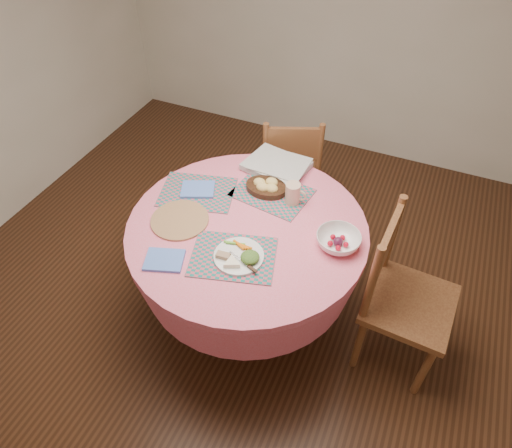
{
  "coord_description": "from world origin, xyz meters",
  "views": [
    {
      "loc": [
        0.71,
        -1.5,
        2.39
      ],
      "look_at": [
        0.05,
        0.0,
        0.78
      ],
      "focal_mm": 32.0,
      "sensor_mm": 36.0,
      "label": 1
    }
  ],
  "objects_px": {
    "chair_right": "(401,295)",
    "bread_bowl": "(266,186)",
    "dining_table": "(248,251)",
    "latte_mug": "(293,193)",
    "wicker_trivet": "(180,220)",
    "fruit_bowl": "(338,241)",
    "chair_back": "(290,168)",
    "dinner_plate": "(240,256)"
  },
  "relations": [
    {
      "from": "chair_right",
      "to": "dinner_plate",
      "type": "distance_m",
      "value": 0.86
    },
    {
      "from": "bread_bowl",
      "to": "dinner_plate",
      "type": "bearing_deg",
      "value": -81.23
    },
    {
      "from": "wicker_trivet",
      "to": "dinner_plate",
      "type": "xyz_separation_m",
      "value": [
        0.4,
        -0.12,
        0.02
      ]
    },
    {
      "from": "chair_back",
      "to": "latte_mug",
      "type": "bearing_deg",
      "value": 88.19
    },
    {
      "from": "dining_table",
      "to": "bread_bowl",
      "type": "xyz_separation_m",
      "value": [
        -0.01,
        0.29,
        0.23
      ]
    },
    {
      "from": "dining_table",
      "to": "chair_back",
      "type": "distance_m",
      "value": 0.89
    },
    {
      "from": "dining_table",
      "to": "wicker_trivet",
      "type": "height_order",
      "value": "wicker_trivet"
    },
    {
      "from": "chair_right",
      "to": "bread_bowl",
      "type": "relative_size",
      "value": 4.21
    },
    {
      "from": "dining_table",
      "to": "latte_mug",
      "type": "distance_m",
      "value": 0.4
    },
    {
      "from": "dinner_plate",
      "to": "chair_right",
      "type": "bearing_deg",
      "value": 22.08
    },
    {
      "from": "wicker_trivet",
      "to": "latte_mug",
      "type": "bearing_deg",
      "value": 37.05
    },
    {
      "from": "chair_back",
      "to": "bread_bowl",
      "type": "bearing_deg",
      "value": 74.19
    },
    {
      "from": "chair_right",
      "to": "dining_table",
      "type": "bearing_deg",
      "value": 99.43
    },
    {
      "from": "wicker_trivet",
      "to": "fruit_bowl",
      "type": "xyz_separation_m",
      "value": [
        0.79,
        0.16,
        0.03
      ]
    },
    {
      "from": "chair_right",
      "to": "fruit_bowl",
      "type": "height_order",
      "value": "chair_right"
    },
    {
      "from": "wicker_trivet",
      "to": "bread_bowl",
      "type": "bearing_deg",
      "value": 51.39
    },
    {
      "from": "latte_mug",
      "to": "wicker_trivet",
      "type": "bearing_deg",
      "value": -142.95
    },
    {
      "from": "chair_right",
      "to": "bread_bowl",
      "type": "distance_m",
      "value": 0.9
    },
    {
      "from": "wicker_trivet",
      "to": "chair_right",
      "type": "bearing_deg",
      "value": 9.45
    },
    {
      "from": "chair_right",
      "to": "chair_back",
      "type": "relative_size",
      "value": 1.08
    },
    {
      "from": "wicker_trivet",
      "to": "bread_bowl",
      "type": "distance_m",
      "value": 0.51
    },
    {
      "from": "chair_right",
      "to": "latte_mug",
      "type": "xyz_separation_m",
      "value": [
        -0.67,
        0.17,
        0.31
      ]
    },
    {
      "from": "wicker_trivet",
      "to": "latte_mug",
      "type": "height_order",
      "value": "latte_mug"
    },
    {
      "from": "chair_back",
      "to": "latte_mug",
      "type": "xyz_separation_m",
      "value": [
        0.24,
        -0.63,
        0.35
      ]
    },
    {
      "from": "dinner_plate",
      "to": "bread_bowl",
      "type": "xyz_separation_m",
      "value": [
        -0.08,
        0.51,
        0.01
      ]
    },
    {
      "from": "chair_right",
      "to": "dinner_plate",
      "type": "bearing_deg",
      "value": 115.69
    },
    {
      "from": "latte_mug",
      "to": "bread_bowl",
      "type": "bearing_deg",
      "value": 169.37
    },
    {
      "from": "chair_back",
      "to": "wicker_trivet",
      "type": "xyz_separation_m",
      "value": [
        -0.25,
        -0.99,
        0.29
      ]
    },
    {
      "from": "wicker_trivet",
      "to": "latte_mug",
      "type": "distance_m",
      "value": 0.61
    },
    {
      "from": "chair_right",
      "to": "chair_back",
      "type": "height_order",
      "value": "chair_right"
    },
    {
      "from": "dining_table",
      "to": "chair_right",
      "type": "relative_size",
      "value": 1.28
    },
    {
      "from": "chair_right",
      "to": "wicker_trivet",
      "type": "relative_size",
      "value": 3.23
    },
    {
      "from": "wicker_trivet",
      "to": "fruit_bowl",
      "type": "height_order",
      "value": "fruit_bowl"
    },
    {
      "from": "dining_table",
      "to": "latte_mug",
      "type": "relative_size",
      "value": 10.46
    },
    {
      "from": "dinner_plate",
      "to": "dining_table",
      "type": "bearing_deg",
      "value": 106.01
    },
    {
      "from": "bread_bowl",
      "to": "chair_back",
      "type": "bearing_deg",
      "value": 96.52
    },
    {
      "from": "dinner_plate",
      "to": "fruit_bowl",
      "type": "height_order",
      "value": "fruit_bowl"
    },
    {
      "from": "chair_back",
      "to": "dining_table",
      "type": "bearing_deg",
      "value": 73.03
    },
    {
      "from": "chair_back",
      "to": "dinner_plate",
      "type": "height_order",
      "value": "chair_back"
    },
    {
      "from": "chair_right",
      "to": "fruit_bowl",
      "type": "xyz_separation_m",
      "value": [
        -0.36,
        -0.03,
        0.28
      ]
    },
    {
      "from": "fruit_bowl",
      "to": "chair_back",
      "type": "bearing_deg",
      "value": 123.18
    },
    {
      "from": "chair_back",
      "to": "fruit_bowl",
      "type": "xyz_separation_m",
      "value": [
        0.55,
        -0.83,
        0.31
      ]
    }
  ]
}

